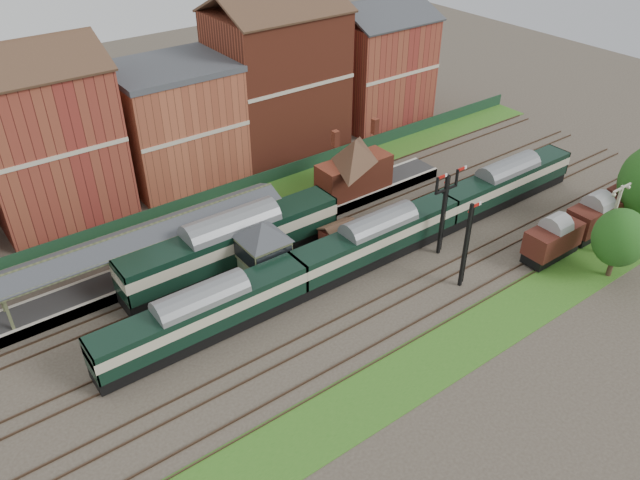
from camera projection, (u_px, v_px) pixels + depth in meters
ground at (316, 287)px, 52.67m from camera, size 160.00×160.00×0.00m
grass_back at (223, 209)px, 63.33m from camera, size 90.00×4.50×0.06m
grass_front at (415, 370)px, 44.64m from camera, size 90.00×5.00×0.06m
fence at (213, 195)px, 64.26m from camera, size 90.00×0.12×1.50m
platform at (208, 250)px, 56.42m from camera, size 55.00×3.40×1.00m
signal_box at (263, 251)px, 51.57m from camera, size 5.40×5.40×6.00m
brick_hut at (339, 239)px, 56.65m from camera, size 3.20×2.64×2.94m
station_building at (354, 165)px, 62.92m from camera, size 8.10×8.10×5.90m
canopy at (138, 234)px, 51.17m from camera, size 26.00×3.89×4.08m
semaphore_bracket at (444, 209)px, 54.39m from camera, size 3.60×0.25×8.18m
semaphore_siding at (466, 244)px, 50.65m from camera, size 1.23×0.25×8.00m
yard_lamp at (614, 216)px, 54.67m from camera, size 2.60×0.22×7.00m
town_backdrop at (174, 117)px, 65.37m from camera, size 69.00×10.00×16.00m
dmu_train at (378, 238)px, 54.73m from camera, size 51.51×2.71×3.96m
platform_railcar at (233, 243)px, 53.46m from camera, size 20.26×3.19×4.67m
goods_van_a at (594, 217)px, 58.28m from camera, size 5.76×2.50×3.50m
goods_van_b at (553, 240)px, 55.22m from camera, size 5.58×2.42×3.39m
goods_van_c at (632, 197)px, 61.43m from camera, size 5.83×2.53×3.54m
tree_far at (620, 238)px, 51.89m from camera, size 4.46×4.46×6.51m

